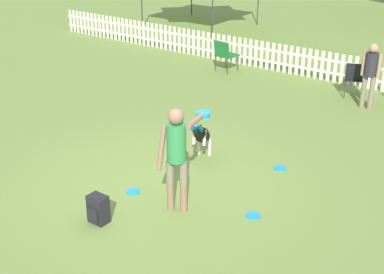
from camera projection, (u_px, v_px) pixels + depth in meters
ground_plane at (158, 184)px, 8.70m from camera, size 240.00×240.00×0.00m
handler_person at (178, 148)px, 7.61m from camera, size 0.42×1.06×1.61m
leaping_dog at (201, 135)px, 9.26m from camera, size 0.53×0.97×0.87m
frisbee_near_handler at (280, 168)px, 9.19m from camera, size 0.21×0.21×0.02m
frisbee_near_dog at (253, 216)px, 7.82m from camera, size 0.21×0.21×0.02m
frisbee_midfield at (133, 192)px, 8.46m from camera, size 0.21×0.21×0.02m
backpack_on_grass at (98, 209)px, 7.61m from camera, size 0.28×0.24×0.42m
picket_fence at (325, 66)px, 13.51m from camera, size 18.90×0.04×0.75m
folding_chair_blue_left at (355, 77)px, 12.28m from camera, size 0.58×0.59×0.85m
folding_chair_green_right at (225, 53)px, 14.14m from camera, size 0.57×0.59×0.85m
spectator_standing at (371, 70)px, 11.51m from camera, size 0.42×0.27×1.46m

